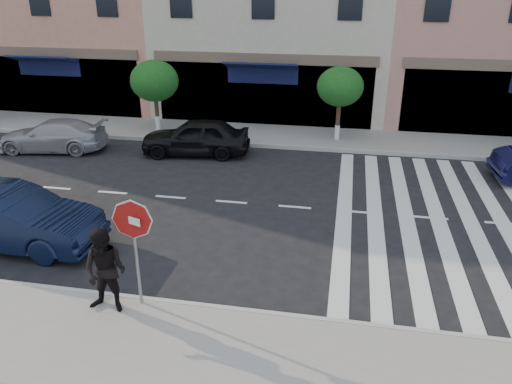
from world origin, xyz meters
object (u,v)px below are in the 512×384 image
object	(u,v)px
walker	(105,271)
car_far_mid	(196,137)
stop_sign	(133,230)
car_far_left	(52,136)
car_near_mid	(10,218)

from	to	relation	value
walker	car_far_mid	bearing A→B (deg)	98.83
stop_sign	car_far_mid	xyz separation A→B (m)	(-1.79, 9.88, -1.18)
walker	car_far_left	distance (m)	11.94
car_far_left	car_far_mid	distance (m)	5.86
car_far_mid	walker	bearing A→B (deg)	0.53
car_near_mid	car_far_left	world-z (taller)	car_near_mid
walker	car_far_left	world-z (taller)	walker
car_far_left	stop_sign	bearing A→B (deg)	31.69
stop_sign	car_far_left	xyz separation A→B (m)	(-7.61, 9.27, -1.28)
walker	car_far_mid	distance (m)	10.29
car_near_mid	walker	bearing A→B (deg)	-120.11
car_near_mid	car_far_mid	xyz separation A→B (m)	(2.57, 7.91, -0.06)
stop_sign	walker	size ratio (longest dim) A/B	1.29
car_near_mid	car_far_left	bearing A→B (deg)	24.98
car_near_mid	stop_sign	bearing A→B (deg)	-113.38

